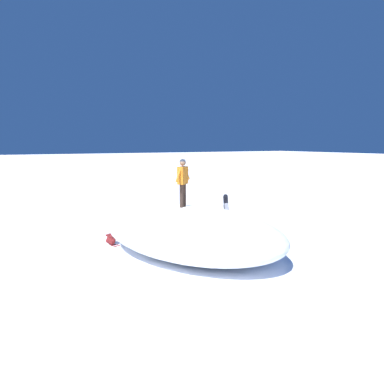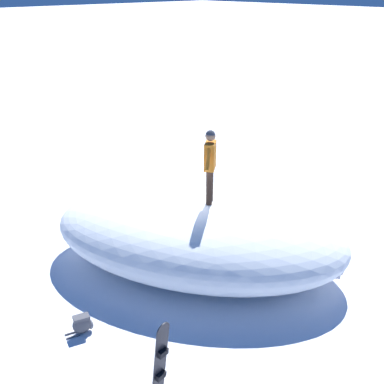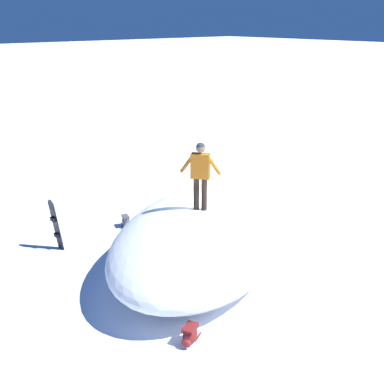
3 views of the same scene
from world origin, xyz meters
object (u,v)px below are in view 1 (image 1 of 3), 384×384
Objects in this scene: snowboarder_standing at (183,178)px; backpack_near at (259,234)px; snowboard_primary_upright at (226,210)px; backpack_far at (111,240)px.

backpack_near is (3.51, -0.01, -2.53)m from snowboarder_standing.
snowboard_primary_upright reaches higher than backpack_far.
backpack_far is (-5.57, -0.18, -0.59)m from snowboard_primary_upright.
backpack_far is at bearing 159.13° from backpack_near.
backpack_near is 6.01m from backpack_far.
backpack_far is at bearing -178.16° from snowboard_primary_upright.
backpack_far is at bearing 134.62° from snowboarder_standing.
snowboard_primary_upright is 2.35× the size of backpack_far.
backpack_far reaches higher than backpack_near.
snowboarder_standing is at bearing -45.38° from backpack_far.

